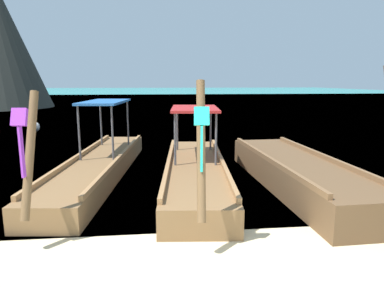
# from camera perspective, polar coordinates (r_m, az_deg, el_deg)

# --- Properties ---
(sea_water) EXTENTS (120.00, 120.00, 0.00)m
(sea_water) POSITION_cam_1_polar(r_m,az_deg,el_deg) (65.03, -5.47, 8.43)
(sea_water) COLOR teal
(sea_water) RESTS_ON ground
(longtail_boat_violet_ribbon) EXTENTS (1.84, 7.25, 2.23)m
(longtail_boat_violet_ribbon) POSITION_cam_1_polar(r_m,az_deg,el_deg) (8.77, -15.36, -3.37)
(longtail_boat_violet_ribbon) COLOR brown
(longtail_boat_violet_ribbon) RESTS_ON ground
(longtail_boat_turquoise_ribbon) EXTENTS (1.81, 6.25, 2.38)m
(longtail_boat_turquoise_ribbon) POSITION_cam_1_polar(r_m,az_deg,el_deg) (7.81, 0.57, -4.60)
(longtail_boat_turquoise_ribbon) COLOR brown
(longtail_boat_turquoise_ribbon) RESTS_ON ground
(longtail_boat_orange_ribbon) EXTENTS (1.56, 5.92, 2.59)m
(longtail_boat_orange_ribbon) POSITION_cam_1_polar(r_m,az_deg,el_deg) (7.93, 17.32, -4.76)
(longtail_boat_orange_ribbon) COLOR brown
(longtail_boat_orange_ribbon) RESTS_ON ground
(mooring_buoy_near) EXTENTS (0.47, 0.47, 0.47)m
(mooring_buoy_near) POSITION_cam_1_polar(r_m,az_deg,el_deg) (17.58, -25.03, 2.65)
(mooring_buoy_near) COLOR white
(mooring_buoy_near) RESTS_ON sea_water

